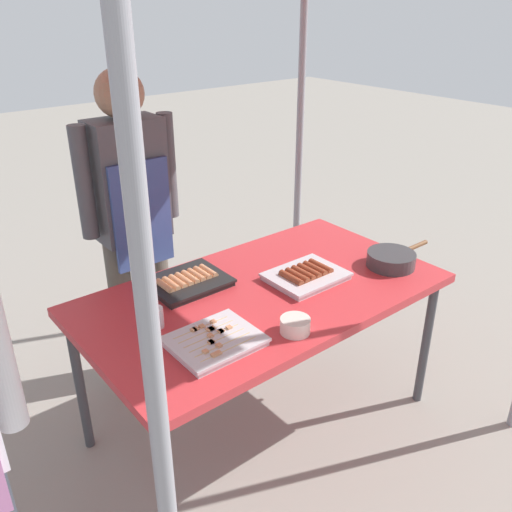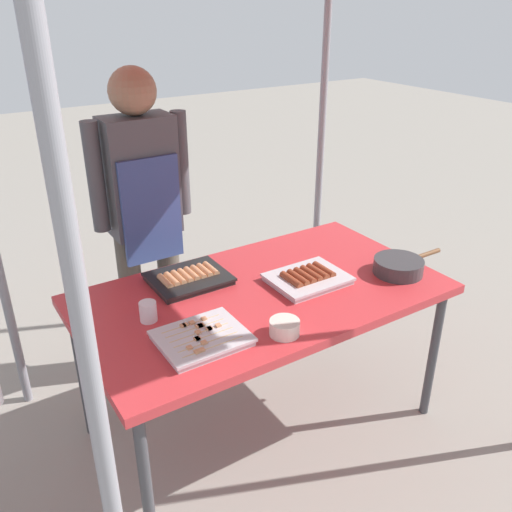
# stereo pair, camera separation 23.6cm
# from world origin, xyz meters

# --- Properties ---
(ground_plane) EXTENTS (18.00, 18.00, 0.00)m
(ground_plane) POSITION_xyz_m (0.00, 0.00, 0.00)
(ground_plane) COLOR gray
(stall_table) EXTENTS (1.60, 0.90, 0.75)m
(stall_table) POSITION_xyz_m (0.00, 0.00, 0.70)
(stall_table) COLOR #C63338
(stall_table) RESTS_ON ground
(tray_grilled_sausages) EXTENTS (0.34, 0.27, 0.05)m
(tray_grilled_sausages) POSITION_xyz_m (0.22, -0.05, 0.77)
(tray_grilled_sausages) COLOR silver
(tray_grilled_sausages) RESTS_ON stall_table
(tray_meat_skewers) EXTENTS (0.33, 0.27, 0.04)m
(tray_meat_skewers) POSITION_xyz_m (-0.41, -0.21, 0.77)
(tray_meat_skewers) COLOR silver
(tray_meat_skewers) RESTS_ON stall_table
(tray_pork_links) EXTENTS (0.35, 0.28, 0.05)m
(tray_pork_links) POSITION_xyz_m (-0.24, 0.25, 0.77)
(tray_pork_links) COLOR black
(tray_pork_links) RESTS_ON stall_table
(cooking_wok) EXTENTS (0.39, 0.23, 0.07)m
(cooking_wok) POSITION_xyz_m (0.63, -0.20, 0.79)
(cooking_wok) COLOR #38383A
(cooking_wok) RESTS_ON stall_table
(condiment_bowl) EXTENTS (0.12, 0.12, 0.06)m
(condiment_bowl) POSITION_xyz_m (-0.11, -0.33, 0.78)
(condiment_bowl) COLOR silver
(condiment_bowl) RESTS_ON stall_table
(drink_cup_near_edge) EXTENTS (0.07, 0.07, 0.08)m
(drink_cup_near_edge) POSITION_xyz_m (-0.52, 0.04, 0.79)
(drink_cup_near_edge) COLOR white
(drink_cup_near_edge) RESTS_ON stall_table
(vendor_woman) EXTENTS (0.52, 0.23, 1.64)m
(vendor_woman) POSITION_xyz_m (-0.24, 0.72, 0.98)
(vendor_woman) COLOR #595147
(vendor_woman) RESTS_ON ground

